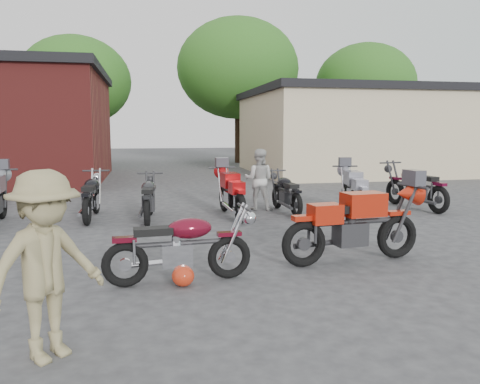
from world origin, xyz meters
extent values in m
plane|color=#343336|center=(0.00, 0.00, 0.00)|extent=(90.00, 90.00, 0.00)
cube|color=#C6B68D|center=(8.50, 15.00, 1.75)|extent=(10.00, 8.00, 3.50)
ellipsoid|color=#B72C13|center=(-0.96, 0.48, 0.13)|extent=(0.33, 0.33, 0.27)
imported|color=#B5B4B0|center=(1.33, 5.84, 0.75)|extent=(0.89, 0.80, 1.51)
imported|color=#92855A|center=(-2.24, -1.17, 0.82)|extent=(1.20, 1.16, 1.65)
camera|label=1|loc=(-1.38, -5.27, 1.98)|focal=35.00mm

